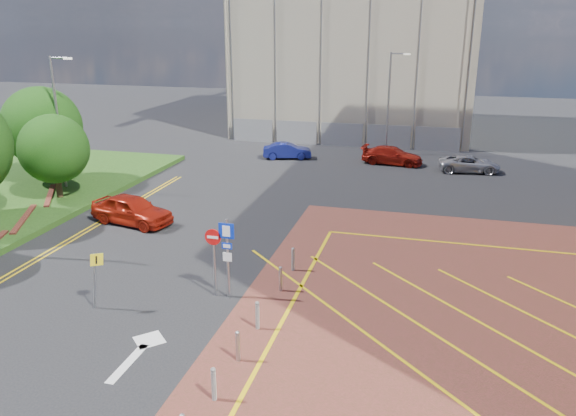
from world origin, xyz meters
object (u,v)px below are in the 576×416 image
at_px(lamp_left_far, 59,118).
at_px(warning_sign, 95,274).
at_px(lamp_back, 390,100).
at_px(sign_cluster, 222,250).
at_px(tree_c, 54,149).
at_px(car_red_back, 392,155).
at_px(car_red_left, 132,210).
at_px(car_blue_back, 287,151).
at_px(car_silver_back, 469,164).
at_px(tree_d, 42,126).

xyz_separation_m(lamp_left_far, warning_sign, (10.57, -13.10, -3.23)).
xyz_separation_m(lamp_back, sign_cluster, (-3.78, -27.02, -2.41)).
bearing_deg(tree_c, lamp_left_far, 114.71).
height_order(lamp_left_far, car_red_back, lamp_left_far).
relative_size(car_red_left, car_red_back, 1.00).
xyz_separation_m(tree_c, car_red_left, (6.11, -2.36, -2.42)).
bearing_deg(car_red_back, car_blue_back, 98.12).
bearing_deg(warning_sign, car_blue_back, 88.81).
distance_m(lamp_left_far, warning_sign, 17.14).
bearing_deg(tree_c, car_red_back, 38.46).
distance_m(lamp_left_far, car_blue_back, 17.05).
relative_size(lamp_back, car_silver_back, 1.87).
bearing_deg(lamp_left_far, car_red_back, 33.11).
distance_m(sign_cluster, car_red_left, 10.23).
bearing_deg(lamp_back, car_red_back, -78.62).
distance_m(warning_sign, car_red_back, 27.05).
height_order(sign_cluster, car_red_left, sign_cluster).
bearing_deg(lamp_left_far, warning_sign, -51.09).
bearing_deg(car_silver_back, car_red_left, 125.19).
relative_size(car_blue_back, car_red_back, 0.83).
distance_m(sign_cluster, car_red_back, 23.99).
xyz_separation_m(tree_c, sign_cluster, (13.80, -9.02, -1.24)).
height_order(warning_sign, car_red_back, warning_sign).
bearing_deg(tree_d, car_red_left, -30.45).
bearing_deg(warning_sign, lamp_back, 74.77).
bearing_deg(lamp_back, tree_c, -134.32).
xyz_separation_m(sign_cluster, car_red_back, (4.48, 23.54, -1.30)).
bearing_deg(warning_sign, tree_c, 131.01).
distance_m(car_blue_back, car_red_back, 8.10).
distance_m(tree_d, lamp_left_far, 2.44).
relative_size(car_blue_back, car_silver_back, 0.88).
distance_m(tree_d, car_red_left, 11.02).
bearing_deg(car_silver_back, tree_c, 112.86).
bearing_deg(car_blue_back, sign_cluster, 173.47).
bearing_deg(tree_c, lamp_back, 45.68).
relative_size(warning_sign, car_red_left, 0.49).
bearing_deg(car_red_left, warning_sign, -145.54).
bearing_deg(tree_d, car_red_back, 28.43).
bearing_deg(lamp_back, car_red_left, -119.39).
relative_size(lamp_left_far, car_red_back, 1.77).
relative_size(tree_d, lamp_left_far, 0.76).
bearing_deg(lamp_left_far, sign_cluster, -36.82).
bearing_deg(car_red_back, car_silver_back, -93.48).
height_order(lamp_back, car_blue_back, lamp_back).
height_order(tree_d, car_red_back, tree_d).
relative_size(tree_c, car_red_left, 1.08).
bearing_deg(car_red_left, sign_cluster, -118.50).
relative_size(tree_c, warning_sign, 2.18).
bearing_deg(car_blue_back, lamp_left_far, 122.56).
distance_m(tree_c, car_blue_back, 17.73).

